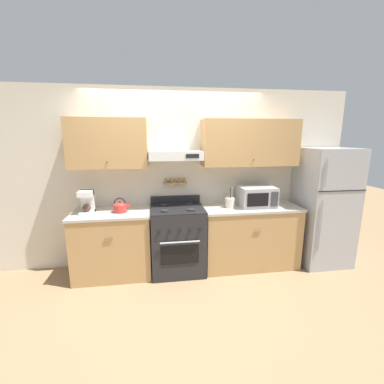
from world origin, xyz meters
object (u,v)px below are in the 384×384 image
stove_range (178,239)px  tea_kettle (120,207)px  microwave (257,196)px  refrigerator (324,207)px  coffee_maker (87,201)px  utensil_crock (230,202)px

stove_range → tea_kettle: 0.91m
stove_range → microwave: bearing=1.0°
refrigerator → coffee_maker: size_ratio=5.70×
microwave → utensil_crock: 0.40m
refrigerator → tea_kettle: refrigerator is taller
microwave → utensil_crock: size_ratio=1.70×
refrigerator → stove_range: bearing=179.3°
utensil_crock → microwave: bearing=2.6°
utensil_crock → refrigerator: bearing=-1.1°
refrigerator → microwave: (-1.04, 0.05, 0.18)m
tea_kettle → microwave: bearing=0.5°
stove_range → tea_kettle: (-0.76, 0.00, 0.50)m
stove_range → tea_kettle: bearing=179.8°
stove_range → refrigerator: 2.22m
microwave → utensil_crock: (-0.40, -0.02, -0.07)m
tea_kettle → utensil_crock: 1.50m
refrigerator → tea_kettle: 2.94m
tea_kettle → coffee_maker: coffee_maker is taller
tea_kettle → coffee_maker: (-0.42, 0.03, 0.08)m
microwave → utensil_crock: utensil_crock is taller
stove_range → utensil_crock: 0.90m
coffee_maker → refrigerator: bearing=-1.0°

